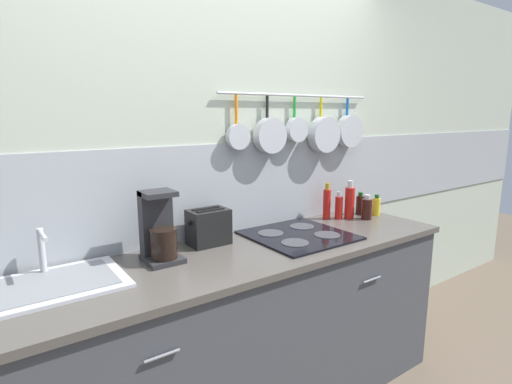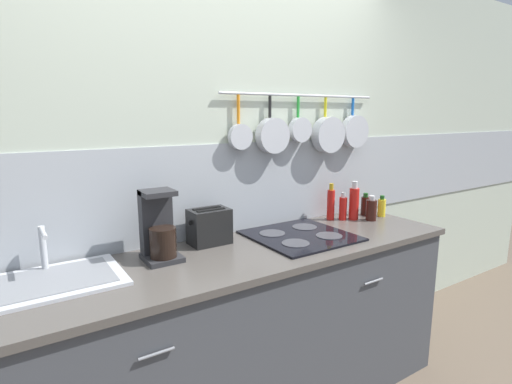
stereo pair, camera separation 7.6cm
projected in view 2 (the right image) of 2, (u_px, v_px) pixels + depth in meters
The scene contains 13 objects.
wall_back at pixel (215, 175), 2.27m from camera, with size 7.20×0.16×2.60m.
cabinet_base at pixel (248, 337), 2.13m from camera, with size 2.41×0.62×0.90m.
countertop at pixel (248, 254), 2.04m from camera, with size 2.45×0.64×0.03m.
sink_basin at pixel (49, 280), 1.64m from camera, with size 0.57×0.40×0.21m.
coffee_maker at pixel (159, 231), 1.90m from camera, with size 0.17×0.19×0.34m.
toaster at pixel (209, 226), 2.14m from camera, with size 0.23×0.14×0.19m.
cooktop at pixel (300, 236), 2.27m from camera, with size 0.54×0.54×0.01m.
bottle_hot_sauce at pixel (331, 204), 2.63m from camera, with size 0.05×0.05×0.24m.
bottle_dish_soap at pixel (343, 208), 2.62m from camera, with size 0.05×0.05×0.18m.
bottle_olive_oil at pixel (354, 203), 2.63m from camera, with size 0.06×0.06×0.26m.
bottle_vinegar at pixel (371, 209), 2.61m from camera, with size 0.07×0.07×0.16m.
bottle_cooking_wine at pixel (365, 205), 2.75m from camera, with size 0.06×0.06×0.15m.
bottle_sesame_oil at pixel (382, 207), 2.72m from camera, with size 0.05×0.05×0.14m.
Camera 2 is at (-1.03, -1.65, 1.62)m, focal length 28.00 mm.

